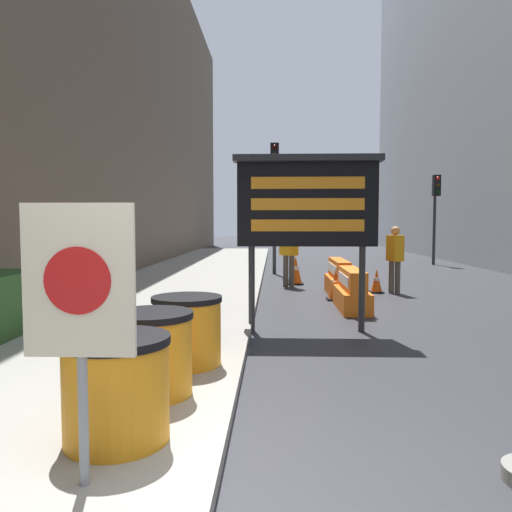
# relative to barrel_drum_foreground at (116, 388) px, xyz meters

# --- Properties ---
(ground_plane) EXTENTS (120.00, 120.00, 0.00)m
(ground_plane) POSITION_rel_barrel_drum_foreground_xyz_m (0.79, -0.66, -0.51)
(ground_plane) COLOR #2D2D33
(building_left_facade) EXTENTS (0.40, 50.40, 13.85)m
(building_left_facade) POSITION_rel_barrel_drum_foreground_xyz_m (-3.66, 9.14, 6.41)
(building_left_facade) COLOR brown
(building_left_facade) RESTS_ON ground_plane
(barrel_drum_foreground) EXTENTS (0.79, 0.79, 0.77)m
(barrel_drum_foreground) POSITION_rel_barrel_drum_foreground_xyz_m (0.00, 0.00, 0.00)
(barrel_drum_foreground) COLOR orange
(barrel_drum_foreground) RESTS_ON sidewalk_left
(barrel_drum_middle) EXTENTS (0.79, 0.79, 0.77)m
(barrel_drum_middle) POSITION_rel_barrel_drum_foreground_xyz_m (0.01, 0.98, 0.00)
(barrel_drum_middle) COLOR orange
(barrel_drum_middle) RESTS_ON sidewalk_left
(barrel_drum_back) EXTENTS (0.79, 0.79, 0.77)m
(barrel_drum_back) POSITION_rel_barrel_drum_foreground_xyz_m (0.17, 1.96, 0.00)
(barrel_drum_back) COLOR orange
(barrel_drum_back) RESTS_ON sidewalk_left
(warning_sign) EXTENTS (0.67, 0.08, 1.71)m
(warning_sign) POSITION_rel_barrel_drum_foreground_xyz_m (-0.00, -0.63, 0.77)
(warning_sign) COLOR gray
(warning_sign) RESTS_ON sidewalk_left
(message_board) EXTENTS (2.29, 0.36, 2.75)m
(message_board) POSITION_rel_barrel_drum_foreground_xyz_m (1.65, 4.30, 1.51)
(message_board) COLOR #28282B
(message_board) RESTS_ON ground_plane
(jersey_barrier_orange_near) EXTENTS (0.54, 1.68, 0.81)m
(jersey_barrier_orange_near) POSITION_rel_barrel_drum_foreground_xyz_m (2.68, 6.30, -0.16)
(jersey_barrier_orange_near) COLOR orange
(jersey_barrier_orange_near) RESTS_ON ground_plane
(jersey_barrier_orange_far) EXTENTS (0.50, 1.92, 0.84)m
(jersey_barrier_orange_far) POSITION_rel_barrel_drum_foreground_xyz_m (2.68, 8.28, -0.14)
(jersey_barrier_orange_far) COLOR orange
(jersey_barrier_orange_far) RESTS_ON ground_plane
(traffic_cone_near) EXTENTS (0.33, 0.33, 0.59)m
(traffic_cone_near) POSITION_rel_barrel_drum_foreground_xyz_m (3.65, 8.71, -0.22)
(traffic_cone_near) COLOR black
(traffic_cone_near) RESTS_ON ground_plane
(traffic_cone_mid) EXTENTS (0.39, 0.39, 0.70)m
(traffic_cone_mid) POSITION_rel_barrel_drum_foreground_xyz_m (2.51, 7.54, -0.17)
(traffic_cone_mid) COLOR black
(traffic_cone_mid) RESTS_ON ground_plane
(traffic_cone_far) EXTENTS (0.44, 0.44, 0.79)m
(traffic_cone_far) POSITION_rel_barrel_drum_foreground_xyz_m (1.74, 10.36, -0.12)
(traffic_cone_far) COLOR black
(traffic_cone_far) RESTS_ON ground_plane
(traffic_light_near_curb) EXTENTS (0.28, 0.44, 4.32)m
(traffic_light_near_curb) POSITION_rel_barrel_drum_foreground_xyz_m (1.15, 13.09, 2.60)
(traffic_light_near_curb) COLOR #2D2D30
(traffic_light_near_curb) RESTS_ON ground_plane
(traffic_light_far_side) EXTENTS (0.28, 0.45, 3.64)m
(traffic_light_far_side) POSITION_rel_barrel_drum_foreground_xyz_m (7.68, 17.00, 2.13)
(traffic_light_far_side) COLOR #2D2D30
(traffic_light_far_side) RESTS_ON ground_plane
(pedestrian_worker) EXTENTS (0.36, 0.48, 1.63)m
(pedestrian_worker) POSITION_rel_barrel_drum_foreground_xyz_m (4.07, 8.64, 0.45)
(pedestrian_worker) COLOR #514C42
(pedestrian_worker) RESTS_ON ground_plane
(pedestrian_passerby) EXTENTS (0.51, 0.53, 1.75)m
(pedestrian_passerby) POSITION_rel_barrel_drum_foreground_xyz_m (1.54, 9.77, 0.52)
(pedestrian_passerby) COLOR #514C42
(pedestrian_passerby) RESTS_ON ground_plane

